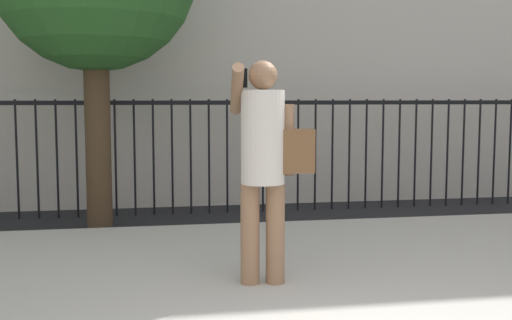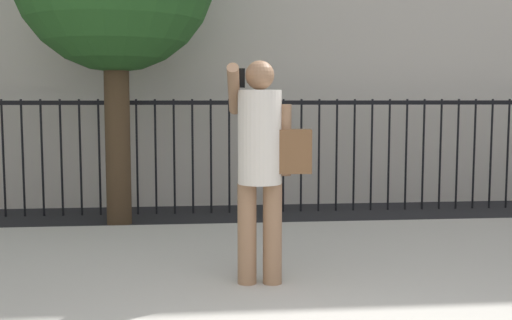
{
  "view_description": "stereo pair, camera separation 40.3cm",
  "coord_description": "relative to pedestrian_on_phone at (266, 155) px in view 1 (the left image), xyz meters",
  "views": [
    {
      "loc": [
        -1.26,
        -2.77,
        1.61
      ],
      "look_at": [
        -0.36,
        2.29,
        1.1
      ],
      "focal_mm": 43.93,
      "sensor_mm": 36.0,
      "label": 1
    },
    {
      "loc": [
        -0.86,
        -2.83,
        1.61
      ],
      "look_at": [
        -0.36,
        2.29,
        1.1
      ],
      "focal_mm": 43.93,
      "sensor_mm": 36.0,
      "label": 2
    }
  ],
  "objects": [
    {
      "name": "iron_fence",
      "position": [
        0.33,
        3.91,
        -0.15
      ],
      "size": [
        12.03,
        0.04,
        1.6
      ],
      "color": "black",
      "rests_on": "ground"
    },
    {
      "name": "sidewalk",
      "position": [
        0.33,
        0.21,
        -1.09
      ],
      "size": [
        28.0,
        4.4,
        0.15
      ],
      "primitive_type": "cube",
      "color": "#B2ADA3",
      "rests_on": "ground"
    },
    {
      "name": "pedestrian_on_phone",
      "position": [
        0.0,
        0.0,
        0.0
      ],
      "size": [
        0.67,
        0.51,
        1.75
      ],
      "color": "#936B4C",
      "rests_on": "sidewalk"
    }
  ]
}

